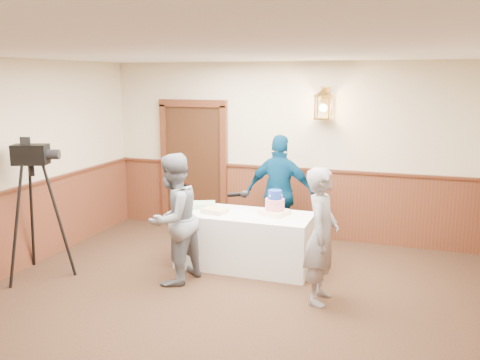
# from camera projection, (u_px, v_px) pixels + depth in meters

# --- Properties ---
(ground) EXTENTS (7.00, 7.00, 0.00)m
(ground) POSITION_uv_depth(u_px,v_px,m) (201.00, 332.00, 5.17)
(ground) COLOR black
(ground) RESTS_ON ground
(room_shell) EXTENTS (6.02, 7.02, 2.81)m
(room_shell) POSITION_uv_depth(u_px,v_px,m) (212.00, 178.00, 5.31)
(room_shell) COLOR beige
(room_shell) RESTS_ON ground
(display_table) EXTENTS (1.80, 0.80, 0.75)m
(display_table) POSITION_uv_depth(u_px,v_px,m) (245.00, 240.00, 6.91)
(display_table) COLOR white
(display_table) RESTS_ON ground
(tiered_cake) EXTENTS (0.42, 0.42, 0.34)m
(tiered_cake) POSITION_uv_depth(u_px,v_px,m) (275.00, 205.00, 6.76)
(tiered_cake) COLOR #FFEEBF
(tiered_cake) RESTS_ON display_table
(sheet_cake_yellow) EXTENTS (0.35, 0.29, 0.06)m
(sheet_cake_yellow) POSITION_uv_depth(u_px,v_px,m) (215.00, 211.00, 6.86)
(sheet_cake_yellow) COLOR #D2BC7D
(sheet_cake_yellow) RESTS_ON display_table
(sheet_cake_green) EXTENTS (0.40, 0.36, 0.08)m
(sheet_cake_green) POSITION_uv_depth(u_px,v_px,m) (203.00, 205.00, 7.14)
(sheet_cake_green) COLOR #9FDA99
(sheet_cake_green) RESTS_ON display_table
(interviewer) EXTENTS (1.50, 0.92, 1.65)m
(interviewer) POSITION_uv_depth(u_px,v_px,m) (173.00, 219.00, 6.30)
(interviewer) COLOR slate
(interviewer) RESTS_ON ground
(baker) EXTENTS (0.38, 0.58, 1.57)m
(baker) POSITION_uv_depth(u_px,v_px,m) (322.00, 236.00, 5.75)
(baker) COLOR gray
(baker) RESTS_ON ground
(assistant_p) EXTENTS (1.02, 0.43, 1.73)m
(assistant_p) POSITION_uv_depth(u_px,v_px,m) (280.00, 193.00, 7.54)
(assistant_p) COLOR navy
(assistant_p) RESTS_ON ground
(tv_camera_rig) EXTENTS (0.68, 0.63, 1.73)m
(tv_camera_rig) POSITION_uv_depth(u_px,v_px,m) (36.00, 218.00, 6.50)
(tv_camera_rig) COLOR black
(tv_camera_rig) RESTS_ON ground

